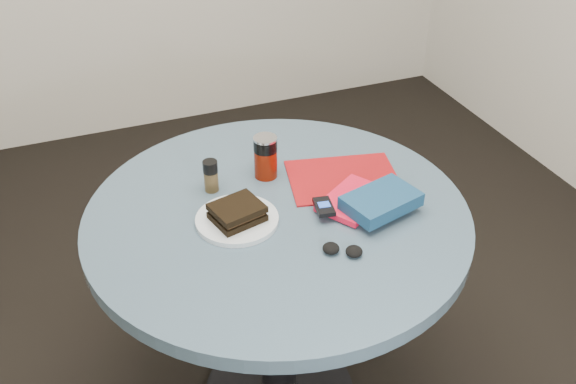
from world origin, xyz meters
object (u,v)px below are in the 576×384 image
object	(u,v)px
red_book	(353,200)
mp3_player	(324,207)
soda_can	(266,157)
headphones	(342,250)
novel	(381,201)
plate	(237,220)
pepper_grinder	(211,176)
magazine	(343,178)
sandwich	(237,212)
table	(278,258)

from	to	relation	value
red_book	mp3_player	world-z (taller)	mp3_player
soda_can	headphones	bearing A→B (deg)	-82.01
novel	headphones	distance (m)	0.19
plate	pepper_grinder	size ratio (longest dim) A/B	2.32
soda_can	mp3_player	xyz separation A→B (m)	(0.07, -0.23, -0.03)
novel	magazine	bearing A→B (deg)	80.91
soda_can	magazine	bearing A→B (deg)	-26.12
sandwich	magazine	bearing A→B (deg)	14.37
pepper_grinder	headphones	distance (m)	0.43
sandwich	pepper_grinder	world-z (taller)	pepper_grinder
magazine	headphones	world-z (taller)	headphones
pepper_grinder	mp3_player	bearing A→B (deg)	-42.52
soda_can	novel	distance (m)	0.35
novel	mp3_player	xyz separation A→B (m)	(-0.14, 0.05, -0.01)
plate	magazine	distance (m)	0.34
sandwich	red_book	bearing A→B (deg)	-5.65
magazine	mp3_player	distance (m)	0.18
pepper_grinder	headphones	size ratio (longest dim) A/B	0.89
sandwich	soda_can	distance (m)	0.23
table	novel	size ratio (longest dim) A/B	5.33
table	red_book	bearing A→B (deg)	-13.32
soda_can	pepper_grinder	bearing A→B (deg)	-175.20
pepper_grinder	red_book	xyz separation A→B (m)	(0.33, -0.20, -0.03)
soda_can	novel	xyz separation A→B (m)	(0.21, -0.28, -0.02)
sandwich	plate	bearing A→B (deg)	84.95
table	headphones	bearing A→B (deg)	-69.37
soda_can	red_book	xyz separation A→B (m)	(0.17, -0.21, -0.05)
table	red_book	xyz separation A→B (m)	(0.20, -0.05, 0.18)
table	pepper_grinder	distance (m)	0.29
sandwich	headphones	world-z (taller)	sandwich
novel	pepper_grinder	bearing A→B (deg)	130.05
soda_can	pepper_grinder	size ratio (longest dim) A/B	1.35
table	plate	size ratio (longest dim) A/B	4.75
pepper_grinder	novel	world-z (taller)	pepper_grinder
table	red_book	distance (m)	0.27
plate	headphones	world-z (taller)	headphones
table	novel	distance (m)	0.33
plate	novel	bearing A→B (deg)	-15.91
table	plate	distance (m)	0.20
novel	headphones	bearing A→B (deg)	-160.43
soda_can	headphones	distance (m)	0.39
sandwich	mp3_player	xyz separation A→B (m)	(0.22, -0.05, -0.01)
plate	red_book	world-z (taller)	red_book
plate	pepper_grinder	distance (m)	0.17
novel	mp3_player	bearing A→B (deg)	146.66
table	plate	bearing A→B (deg)	-175.23
magazine	plate	bearing A→B (deg)	-154.23
mp3_player	headphones	world-z (taller)	mp3_player
mp3_player	table	bearing A→B (deg)	148.21
table	pepper_grinder	world-z (taller)	pepper_grinder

